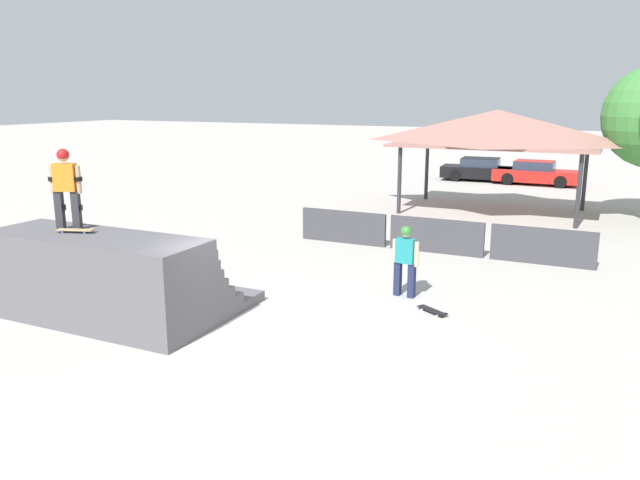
{
  "coord_description": "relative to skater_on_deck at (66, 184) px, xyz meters",
  "views": [
    {
      "loc": [
        6.41,
        -10.08,
        4.72
      ],
      "look_at": [
        -0.37,
        4.12,
        1.03
      ],
      "focal_mm": 35.0,
      "sensor_mm": 36.0,
      "label": 1
    }
  ],
  "objects": [
    {
      "name": "quarter_pipe_ramp",
      "position": [
        0.92,
        0.1,
        -2.05
      ],
      "size": [
        4.96,
        3.52,
        1.86
      ],
      "color": "#565459",
      "rests_on": "ground"
    },
    {
      "name": "pavilion_shelter",
      "position": [
        6.07,
        16.2,
        0.53
      ],
      "size": [
        7.86,
        4.6,
        4.12
      ],
      "color": "#2D2D33",
      "rests_on": "ground"
    },
    {
      "name": "skateboard_on_deck",
      "position": [
        0.4,
        -0.19,
        -0.94
      ],
      "size": [
        0.83,
        0.45,
        0.09
      ],
      "rotation": [
        0.0,
        0.0,
        0.33
      ],
      "color": "blue",
      "rests_on": "quarter_pipe_ramp"
    },
    {
      "name": "skater_on_deck",
      "position": [
        0.0,
        0.0,
        0.0
      ],
      "size": [
        0.74,
        0.45,
        1.73
      ],
      "rotation": [
        0.0,
        0.0,
        0.41
      ],
      "color": "#2D2D33",
      "rests_on": "quarter_pipe_ramp"
    },
    {
      "name": "bystander_walking",
      "position": [
        6.26,
        4.14,
        -1.85
      ],
      "size": [
        0.68,
        0.28,
        1.72
      ],
      "rotation": [
        0.0,
        0.0,
        3.02
      ],
      "color": "#1E2347",
      "rests_on": "ground"
    },
    {
      "name": "skateboard_on_ground",
      "position": [
        7.21,
        3.27,
        -2.8
      ],
      "size": [
        0.78,
        0.58,
        0.09
      ],
      "rotation": [
        0.0,
        0.0,
        5.74
      ],
      "color": "silver",
      "rests_on": "ground"
    },
    {
      "name": "barrier_fence",
      "position": [
        5.82,
        8.58,
        -2.34
      ],
      "size": [
        9.02,
        0.12,
        1.05
      ],
      "color": "#3D3D42",
      "rests_on": "ground"
    },
    {
      "name": "parked_car_red",
      "position": [
        6.67,
        25.22,
        -2.26
      ],
      "size": [
        4.36,
        1.75,
        1.27
      ],
      "rotation": [
        0.0,
        0.0,
        -0.01
      ],
      "color": "red",
      "rests_on": "ground"
    },
    {
      "name": "ground_plane",
      "position": [
        4.16,
        0.53,
        -2.86
      ],
      "size": [
        160.0,
        160.0,
        0.0
      ],
      "primitive_type": "plane",
      "color": "#ADA8A0"
    },
    {
      "name": "parked_car_black",
      "position": [
        3.76,
        25.55,
        -2.26
      ],
      "size": [
        4.5,
        2.03,
        1.27
      ],
      "rotation": [
        0.0,
        0.0,
        0.07
      ],
      "color": "black",
      "rests_on": "ground"
    }
  ]
}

